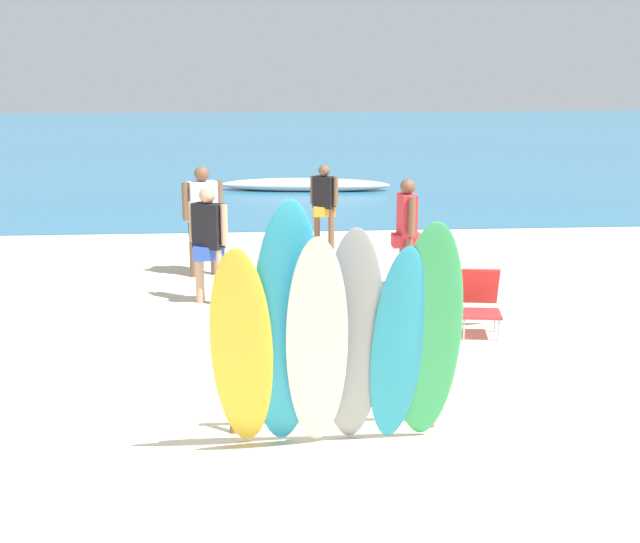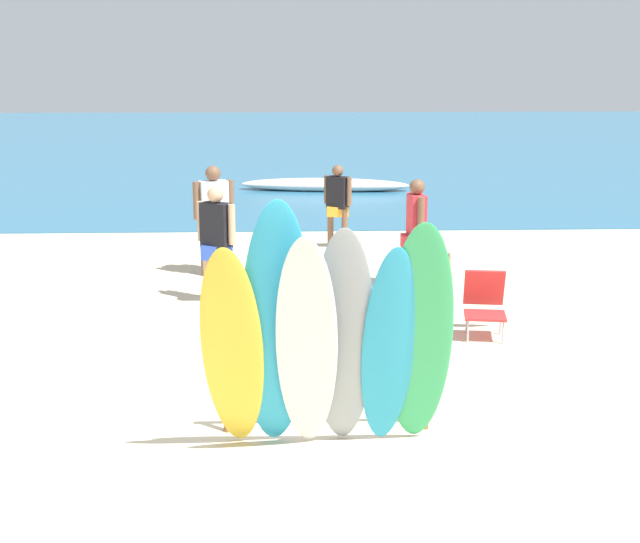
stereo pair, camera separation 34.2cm
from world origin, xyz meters
name	(u,v)px [view 1 (the left image)]	position (x,y,z in m)	size (l,w,h in m)	color
ground	(282,198)	(0.00, 14.00, 0.00)	(60.00, 60.00, 0.00)	beige
ocean_water	(270,141)	(0.00, 29.65, 0.01)	(60.00, 40.00, 0.02)	teal
surfboard_rack	(333,385)	(0.00, 0.00, 0.44)	(1.96, 0.07, 0.58)	brown
surfboard_yellow_0	(242,351)	(-0.82, -0.57, 0.98)	(0.52, 0.08, 2.07)	yellow
surfboard_teal_1	(286,329)	(-0.45, -0.59, 1.17)	(0.58, 0.08, 2.45)	#289EC6
surfboard_white_2	(317,347)	(-0.20, -0.67, 1.03)	(0.51, 0.06, 2.24)	white
surfboard_grey_3	(353,340)	(0.12, -0.55, 1.05)	(0.52, 0.06, 2.21)	#999EA3
surfboard_teal_4	(398,348)	(0.50, -0.56, 0.97)	(0.46, 0.07, 2.05)	#289EC6
surfboard_green_5	(428,336)	(0.75, -0.57, 1.07)	(0.56, 0.07, 2.28)	#38B266
beachgoer_near_rack	(407,226)	(1.55, 5.08, 0.95)	(0.43, 0.62, 1.65)	brown
beachgoer_midbeach	(324,200)	(0.57, 8.10, 0.87)	(0.48, 0.38, 1.51)	brown
beachgoer_by_water	(203,213)	(-1.50, 6.13, 1.00)	(0.62, 0.37, 1.74)	brown
beachgoer_strolling	(427,291)	(1.18, 1.66, 0.87)	(0.57, 0.24, 1.52)	beige
beachgoer_photographing	(208,237)	(-1.33, 4.45, 0.95)	(0.55, 0.40, 1.65)	tan
beach_chair_red	(479,299)	(2.09, 2.85, 0.43)	(0.60, 0.78, 0.81)	#B7B7BC
distant_boat	(305,185)	(0.65, 15.19, 0.16)	(4.47, 1.34, 0.35)	silver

